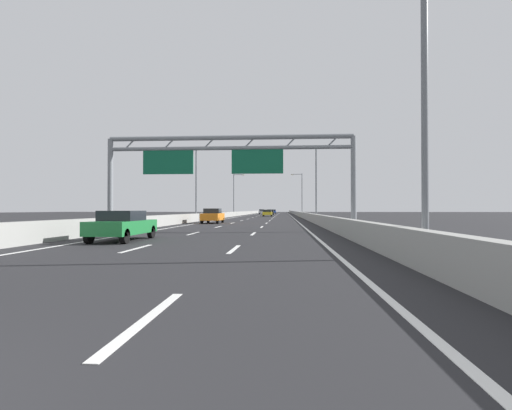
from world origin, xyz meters
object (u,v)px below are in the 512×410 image
object	(u,v)px
streetlamp_left_mid	(198,179)
blue_car	(273,211)
silver_car	(262,212)
sign_gantry	(225,158)
yellow_car	(267,213)
streetlamp_right_far	(301,192)
streetlamp_right_near	(416,74)
streetlamp_right_mid	(314,178)
orange_car	(213,216)
black_car	(270,212)
green_car	(123,225)
streetlamp_left_far	(235,192)

from	to	relation	value
streetlamp_left_mid	blue_car	xyz separation A→B (m)	(7.39, 89.50, -4.67)
silver_car	sign_gantry	bearing A→B (deg)	-88.14
yellow_car	blue_car	bearing A→B (deg)	90.29
streetlamp_right_far	blue_car	bearing A→B (deg)	98.37
streetlamp_right_near	streetlamp_left_mid	bearing A→B (deg)	111.33
streetlamp_right_near	streetlamp_right_mid	xyz separation A→B (m)	(0.00, 38.24, 0.00)
orange_car	streetlamp_right_near	bearing A→B (deg)	-68.61
streetlamp_right_mid	black_car	distance (m)	58.53
streetlamp_right_mid	orange_car	world-z (taller)	streetlamp_right_mid
black_car	blue_car	distance (m)	31.64
black_car	orange_car	distance (m)	67.39
yellow_car	black_car	world-z (taller)	black_car
streetlamp_right_far	yellow_car	size ratio (longest dim) A/B	2.16
black_car	blue_car	xyz separation A→B (m)	(0.01, 31.64, -0.03)
black_car	streetlamp_left_mid	bearing A→B (deg)	-97.27
streetlamp_left_mid	streetlamp_right_mid	distance (m)	14.93
streetlamp_right_far	silver_car	world-z (taller)	streetlamp_right_far
streetlamp_right_near	green_car	distance (m)	13.53
streetlamp_right_near	streetlamp_left_far	xyz separation A→B (m)	(-14.93, 76.48, 0.00)
streetlamp_right_far	streetlamp_right_near	bearing A→B (deg)	-90.00
green_car	orange_car	xyz separation A→B (m)	(-0.01, 22.97, 0.06)
streetlamp_left_far	green_car	distance (m)	70.88
silver_car	orange_car	size ratio (longest dim) A/B	0.97
black_car	blue_car	size ratio (longest dim) A/B	1.02
sign_gantry	silver_car	xyz separation A→B (m)	(-3.27, 100.86, -4.06)
yellow_car	black_car	xyz separation A→B (m)	(-0.30, 26.16, 0.03)
sign_gantry	orange_car	world-z (taller)	sign_gantry
sign_gantry	black_car	size ratio (longest dim) A/B	3.54
streetlamp_right_near	streetlamp_left_mid	distance (m)	41.05
sign_gantry	streetlamp_right_near	size ratio (longest dim) A/B	1.74
streetlamp_right_near	black_car	xyz separation A→B (m)	(-7.55, 96.09, -4.64)
sign_gantry	streetlamp_left_mid	xyz separation A→B (m)	(-7.21, 24.27, 0.57)
sign_gantry	silver_car	world-z (taller)	sign_gantry
black_car	orange_car	world-z (taller)	orange_car
streetlamp_left_mid	streetlamp_left_far	distance (m)	38.24
streetlamp_left_far	orange_car	size ratio (longest dim) A/B	2.14
yellow_car	streetlamp_left_mid	bearing A→B (deg)	-103.63
streetlamp_left_mid	black_car	world-z (taller)	streetlamp_left_mid
blue_car	streetlamp_right_mid	bearing A→B (deg)	-85.18
yellow_car	black_car	bearing A→B (deg)	90.66
yellow_car	green_car	bearing A→B (deg)	-93.60
streetlamp_right_far	green_car	xyz separation A→B (m)	(-11.28, -70.63, -4.68)
streetlamp_right_mid	silver_car	xyz separation A→B (m)	(-11.00, 76.59, -4.63)
streetlamp_right_mid	green_car	xyz separation A→B (m)	(-11.28, -32.39, -4.68)
sign_gantry	streetlamp_right_near	world-z (taller)	streetlamp_right_near
streetlamp_right_mid	streetlamp_right_far	xyz separation A→B (m)	(0.00, 38.24, 0.00)
silver_car	blue_car	world-z (taller)	silver_car
streetlamp_left_mid	orange_car	world-z (taller)	streetlamp_left_mid
green_car	black_car	size ratio (longest dim) A/B	0.94
sign_gantry	blue_car	world-z (taller)	sign_gantry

